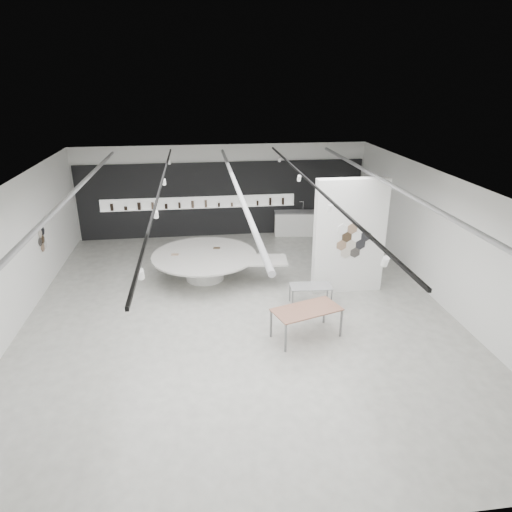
{
  "coord_description": "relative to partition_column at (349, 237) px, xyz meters",
  "views": [
    {
      "loc": [
        -1.06,
        -11.69,
        6.43
      ],
      "look_at": [
        0.64,
        1.2,
        1.23
      ],
      "focal_mm": 32.0,
      "sensor_mm": 36.0,
      "label": 1
    }
  ],
  "objects": [
    {
      "name": "kitchen_counter",
      "position": [
        -0.47,
        5.53,
        -1.29
      ],
      "size": [
        1.87,
        0.92,
        1.41
      ],
      "rotation": [
        0.0,
        0.0,
        -0.13
      ],
      "color": "white",
      "rests_on": "ground"
    },
    {
      "name": "partition_column",
      "position": [
        0.0,
        0.0,
        0.0
      ],
      "size": [
        2.2,
        0.38,
        3.6
      ],
      "color": "white",
      "rests_on": "ground"
    },
    {
      "name": "sample_table_stone",
      "position": [
        -1.37,
        -0.86,
        -1.23
      ],
      "size": [
        1.25,
        0.68,
        0.63
      ],
      "rotation": [
        0.0,
        0.0,
        -0.05
      ],
      "color": "gray",
      "rests_on": "ground"
    },
    {
      "name": "sample_table_wood",
      "position": [
        -1.91,
        -2.58,
        -1.04
      ],
      "size": [
        1.93,
        1.37,
        0.82
      ],
      "rotation": [
        0.0,
        0.0,
        0.32
      ],
      "color": "#8A5B47",
      "rests_on": "ground"
    },
    {
      "name": "back_wall_display",
      "position": [
        -3.58,
        5.94,
        -0.26
      ],
      "size": [
        11.8,
        0.27,
        3.1
      ],
      "color": "black",
      "rests_on": "ground"
    },
    {
      "name": "display_island",
      "position": [
        -4.36,
        1.41,
        -1.22
      ],
      "size": [
        4.6,
        3.82,
        0.89
      ],
      "rotation": [
        0.0,
        0.0,
        -0.11
      ],
      "color": "white",
      "rests_on": "ground"
    },
    {
      "name": "room",
      "position": [
        -3.59,
        -1.0,
        0.27
      ],
      "size": [
        12.02,
        14.02,
        3.82
      ],
      "color": "#B1B0A7",
      "rests_on": "ground"
    }
  ]
}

